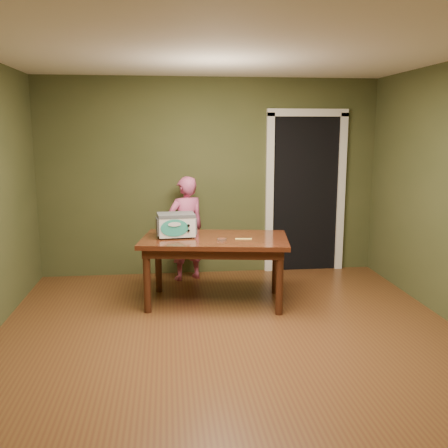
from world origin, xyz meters
name	(u,v)px	position (x,y,z in m)	size (l,w,h in m)	color
floor	(235,349)	(0.00, 0.00, 0.00)	(5.00, 5.00, 0.00)	brown
room_shell	(236,156)	(0.00, 0.00, 1.71)	(4.52, 5.02, 2.61)	#444726
doorway	(299,192)	(1.30, 2.78, 1.06)	(1.10, 0.66, 2.25)	black
dining_table	(215,246)	(-0.06, 1.26, 0.65)	(1.72, 1.14, 0.75)	#32150B
toy_oven	(176,224)	(-0.48, 1.34, 0.89)	(0.45, 0.33, 0.27)	#4C4F54
baking_pan	(222,239)	(0.00, 1.10, 0.76)	(0.10, 0.10, 0.02)	silver
spatula	(244,239)	(0.24, 1.14, 0.75)	(0.18, 0.03, 0.01)	#FEF26E
child	(186,229)	(-0.34, 2.20, 0.67)	(0.49, 0.32, 1.35)	#C55182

